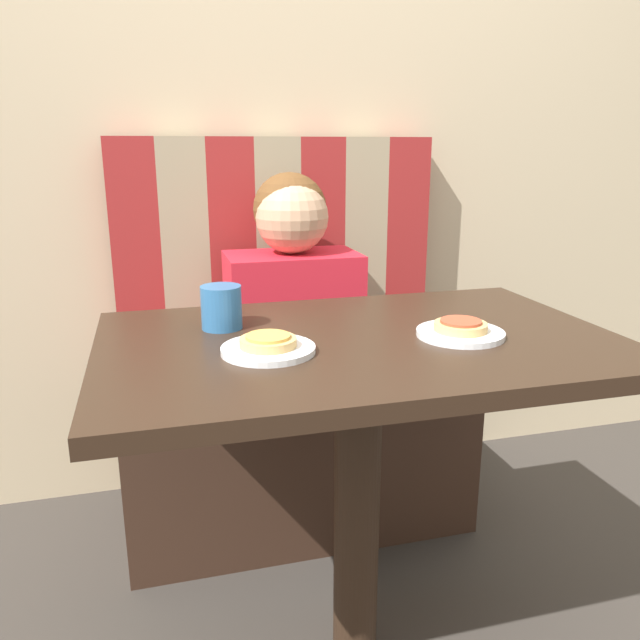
% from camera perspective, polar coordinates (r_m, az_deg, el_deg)
% --- Properties ---
extents(wall_back, '(7.00, 0.05, 2.60)m').
position_cam_1_polar(wall_back, '(2.11, -4.68, 19.65)').
color(wall_back, '#C6B28E').
rests_on(wall_back, ground_plane).
extents(booth_seat, '(1.02, 0.52, 0.43)m').
position_cam_1_polar(booth_seat, '(2.02, -2.33, -11.83)').
color(booth_seat, '#382319').
rests_on(booth_seat, ground_plane).
extents(booth_backrest, '(1.02, 0.07, 0.74)m').
position_cam_1_polar(booth_backrest, '(2.05, -3.91, 5.90)').
color(booth_backrest, maroon).
rests_on(booth_backrest, booth_seat).
extents(dining_table, '(1.03, 0.66, 0.78)m').
position_cam_1_polar(dining_table, '(1.30, 3.58, -6.17)').
color(dining_table, black).
rests_on(dining_table, ground_plane).
extents(person, '(0.39, 0.25, 0.65)m').
position_cam_1_polar(person, '(1.85, -2.54, 3.11)').
color(person, red).
rests_on(person, booth_seat).
extents(plate_left, '(0.18, 0.18, 0.01)m').
position_cam_1_polar(plate_left, '(1.16, -4.75, -2.70)').
color(plate_left, white).
rests_on(plate_left, dining_table).
extents(plate_right, '(0.18, 0.18, 0.01)m').
position_cam_1_polar(plate_right, '(1.29, 12.70, -1.21)').
color(plate_right, white).
rests_on(plate_right, dining_table).
extents(pizza_left, '(0.11, 0.11, 0.02)m').
position_cam_1_polar(pizza_left, '(1.16, -4.77, -1.94)').
color(pizza_left, tan).
rests_on(pizza_left, plate_left).
extents(pizza_right, '(0.11, 0.11, 0.02)m').
position_cam_1_polar(pizza_right, '(1.28, 12.74, -0.52)').
color(pizza_right, tan).
rests_on(pizza_right, plate_right).
extents(drinking_cup, '(0.09, 0.09, 0.09)m').
position_cam_1_polar(drinking_cup, '(1.32, -9.00, 1.16)').
color(drinking_cup, '#2D669E').
rests_on(drinking_cup, dining_table).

